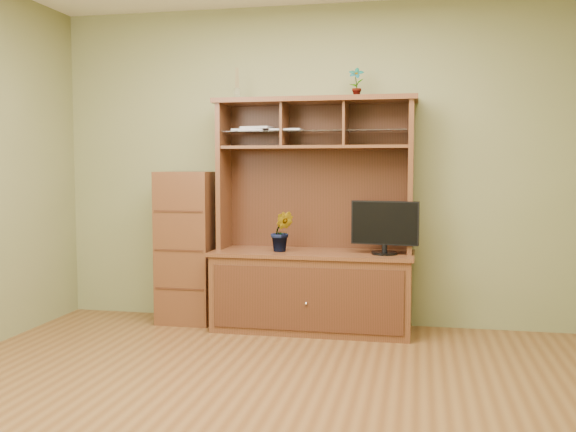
# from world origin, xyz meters

# --- Properties ---
(room) EXTENTS (4.54, 4.04, 2.74)m
(room) POSITION_xyz_m (0.00, 0.00, 1.35)
(room) COLOR brown
(room) RESTS_ON ground
(media_hutch) EXTENTS (1.66, 0.61, 1.90)m
(media_hutch) POSITION_xyz_m (0.03, 1.73, 0.52)
(media_hutch) COLOR #4C2D15
(media_hutch) RESTS_ON room
(monitor) EXTENTS (0.53, 0.21, 0.42)m
(monitor) POSITION_xyz_m (0.62, 1.65, 0.87)
(monitor) COLOR black
(monitor) RESTS_ON media_hutch
(orchid_plant) EXTENTS (0.19, 0.16, 0.33)m
(orchid_plant) POSITION_xyz_m (-0.21, 1.65, 0.82)
(orchid_plant) COLOR #2D511B
(orchid_plant) RESTS_ON media_hutch
(top_plant) EXTENTS (0.13, 0.10, 0.24)m
(top_plant) POSITION_xyz_m (0.37, 1.80, 2.02)
(top_plant) COLOR #3A6D26
(top_plant) RESTS_ON media_hutch
(reed_diffuser) EXTENTS (0.05, 0.05, 0.27)m
(reed_diffuser) POSITION_xyz_m (-0.63, 1.80, 2.00)
(reed_diffuser) COLOR silver
(reed_diffuser) RESTS_ON media_hutch
(magazines) EXTENTS (0.59, 0.21, 0.04)m
(magazines) POSITION_xyz_m (-0.40, 1.80, 1.65)
(magazines) COLOR silver
(magazines) RESTS_ON media_hutch
(side_cabinet) EXTENTS (0.46, 0.42, 1.30)m
(side_cabinet) POSITION_xyz_m (-1.07, 1.77, 0.65)
(side_cabinet) COLOR #4C2D15
(side_cabinet) RESTS_ON room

